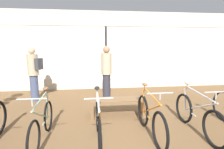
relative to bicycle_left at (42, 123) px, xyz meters
The scene contains 9 objects.
ground_plane 1.64m from the bicycle_left, ahead, with size 24.00×24.00×0.00m, color brown.
shop_back_wall 4.55m from the bicycle_left, 68.92° to the left, with size 12.00×0.08×3.20m.
bicycle_left is the anchor object (origin of this frame).
bicycle_center_left 1.06m from the bicycle_left, ahead, with size 0.46×1.66×1.01m.
bicycle_center_right 2.11m from the bicycle_left, ahead, with size 0.46×1.71×1.03m.
bicycle_right 3.13m from the bicycle_left, ahead, with size 0.46×1.77×1.03m.
display_bench 1.93m from the bicycle_left, 33.76° to the left, with size 1.40×0.44×0.46m.
customer_near_rack 2.91m from the bicycle_left, 59.44° to the left, with size 0.40×0.40×1.81m.
customer_by_window 2.87m from the bicycle_left, 109.16° to the left, with size 0.56×0.46×1.77m.
Camera 1 is at (-0.64, -3.51, 1.84)m, focal length 28.00 mm.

